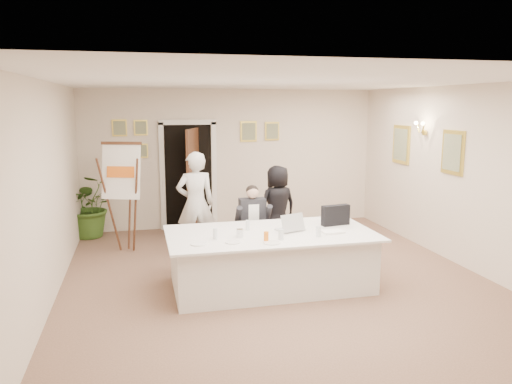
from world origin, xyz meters
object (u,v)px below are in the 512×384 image
at_px(paper_stack, 333,232).
at_px(steel_jug, 240,233).
at_px(laptop_bag, 336,215).
at_px(seated_man, 253,225).
at_px(standing_man, 196,204).
at_px(standing_woman, 278,206).
at_px(laptop, 290,220).
at_px(conference_table, 271,259).
at_px(potted_palm, 90,205).
at_px(flip_chart, 125,203).
at_px(oj_glass, 266,237).

height_order(paper_stack, steel_jug, steel_jug).
relative_size(laptop_bag, steel_jug, 3.80).
xyz_separation_m(seated_man, laptop_bag, (1.04, -0.83, 0.28)).
height_order(standing_man, steel_jug, standing_man).
distance_m(standing_woman, laptop, 1.93).
height_order(seated_man, laptop, seated_man).
height_order(conference_table, paper_stack, paper_stack).
relative_size(conference_table, steel_jug, 25.67).
distance_m(conference_table, potted_palm, 4.28).
bearing_deg(conference_table, steel_jug, -161.81).
distance_m(flip_chart, standing_man, 1.23).
bearing_deg(potted_palm, oj_glass, -56.88).
distance_m(seated_man, laptop, 1.04).
height_order(laptop, steel_jug, laptop).
xyz_separation_m(conference_table, steel_jug, (-0.46, -0.15, 0.44)).
height_order(standing_woman, laptop, standing_woman).
bearing_deg(standing_man, seated_man, 134.27).
relative_size(standing_man, laptop, 4.67).
height_order(laptop_bag, oj_glass, laptop_bag).
bearing_deg(flip_chart, standing_woman, -5.05).
relative_size(flip_chart, steel_jug, 16.83).
bearing_deg(steel_jug, potted_palm, 122.02).
relative_size(standing_woman, oj_glass, 11.12).
height_order(flip_chart, standing_man, flip_chart).
relative_size(flip_chart, laptop, 4.96).
bearing_deg(standing_man, potted_palm, -44.60).
xyz_separation_m(conference_table, standing_man, (-0.82, 1.75, 0.48)).
bearing_deg(standing_woman, standing_man, -5.76).
bearing_deg(potted_palm, laptop_bag, -40.74).
height_order(standing_man, oj_glass, standing_man).
bearing_deg(oj_glass, conference_table, 68.03).
relative_size(standing_man, paper_stack, 6.05).
distance_m(flip_chart, standing_woman, 2.64).
xyz_separation_m(flip_chart, oj_glass, (1.80, -2.62, -0.02)).
xyz_separation_m(potted_palm, oj_glass, (2.47, -3.79, 0.23)).
xyz_separation_m(flip_chart, paper_stack, (2.79, -2.39, -0.07)).
relative_size(seated_man, standing_woman, 0.88).
bearing_deg(conference_table, oj_glass, -111.97).
xyz_separation_m(flip_chart, laptop, (2.27, -2.12, 0.06)).
height_order(seated_man, steel_jug, seated_man).
relative_size(laptop_bag, paper_stack, 1.45).
bearing_deg(conference_table, standing_woman, 71.51).
relative_size(paper_stack, steel_jug, 2.62).
xyz_separation_m(seated_man, steel_jug, (-0.45, -1.16, 0.19)).
bearing_deg(conference_table, flip_chart, 132.25).
height_order(potted_palm, laptop, potted_palm).
xyz_separation_m(standing_woman, laptop_bag, (0.37, -1.76, 0.20)).
bearing_deg(potted_palm, standing_man, -41.22).
xyz_separation_m(standing_man, laptop, (1.12, -1.70, 0.04)).
bearing_deg(laptop, conference_table, 171.25).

